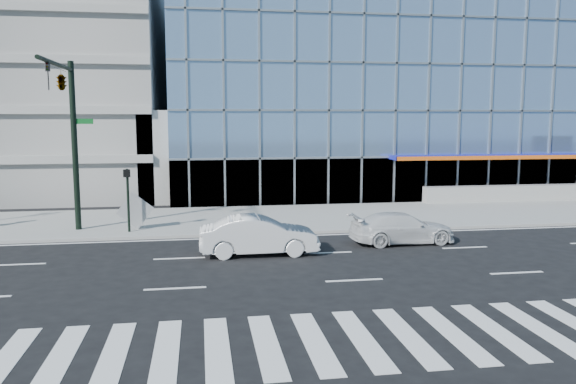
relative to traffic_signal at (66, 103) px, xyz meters
name	(u,v)px	position (x,y,z in m)	size (l,w,h in m)	color
ground	(328,253)	(11.00, -4.57, -6.16)	(160.00, 160.00, 0.00)	black
sidewalk	(295,217)	(11.00, 3.43, -6.09)	(120.00, 8.00, 0.15)	gray
theatre_building	(417,96)	(25.00, 21.43, 1.34)	(42.00, 26.00, 15.00)	#7598C3
parking_garage	(7,61)	(-9.00, 21.43, 3.84)	(24.00, 24.00, 20.00)	gray
ramp_block	(187,154)	(5.00, 13.43, -3.16)	(6.00, 8.00, 6.00)	gray
traffic_signal	(66,103)	(0.00, 0.00, 0.00)	(1.14, 5.74, 8.00)	black
ped_signal_post	(128,190)	(2.50, 0.37, -4.02)	(0.30, 0.33, 3.00)	black
white_suv	(402,228)	(14.66, -3.26, -5.49)	(1.89, 4.66, 1.35)	silver
white_sedan	(259,235)	(8.17, -4.37, -5.38)	(1.67, 4.78, 1.57)	silver
tilted_panel	(135,211)	(2.73, 1.00, -5.10)	(1.30, 0.06, 1.30)	#A0A0A0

